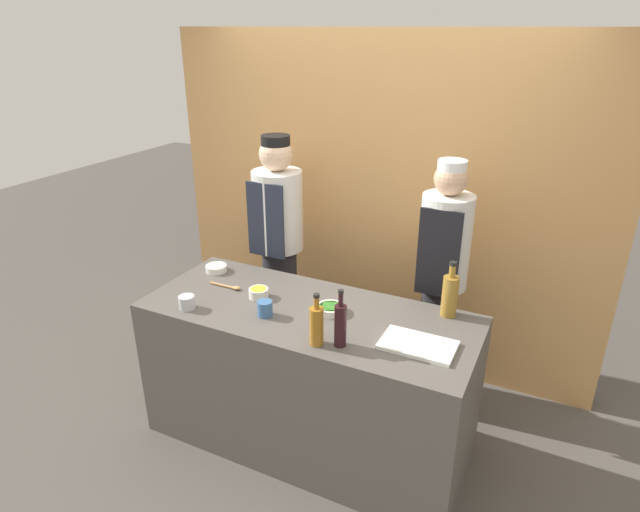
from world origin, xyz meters
name	(u,v)px	position (x,y,z in m)	size (l,w,h in m)	color
ground_plane	(309,436)	(0.00, 0.00, 0.00)	(14.00, 14.00, 0.00)	#4C4742
cabinet_wall	(380,206)	(0.00, 1.15, 1.20)	(3.22, 0.18, 2.40)	#B7844C
counter	(308,377)	(0.00, 0.00, 0.46)	(1.93, 0.79, 0.91)	#514C47
sauce_bowl_yellow	(259,293)	(-0.34, 0.02, 0.94)	(0.12, 0.12, 0.06)	silver
sauce_bowl_brown	(216,268)	(-0.79, 0.21, 0.93)	(0.14, 0.14, 0.04)	silver
sauce_bowl_green	(330,309)	(0.12, 0.04, 0.93)	(0.16, 0.16, 0.04)	silver
cutting_board	(418,345)	(0.67, -0.08, 0.92)	(0.38, 0.23, 0.02)	white
bottle_wine	(340,324)	(0.31, -0.24, 1.03)	(0.06, 0.06, 0.31)	black
bottle_amber	(316,325)	(0.20, -0.29, 1.02)	(0.07, 0.07, 0.29)	#9E661E
bottle_vinegar	(450,295)	(0.73, 0.31, 1.04)	(0.09, 0.09, 0.33)	olive
cup_blue	(265,308)	(-0.19, -0.15, 0.95)	(0.09, 0.09, 0.09)	#386093
cup_steel	(187,302)	(-0.64, -0.28, 0.95)	(0.09, 0.09, 0.08)	#B7B7BC
wooden_spoon	(228,286)	(-0.58, 0.04, 0.92)	(0.22, 0.04, 0.02)	#B2844C
chef_left	(279,245)	(-0.59, 0.69, 0.96)	(0.35, 0.35, 1.74)	#28282D
chef_right	(441,280)	(0.59, 0.69, 0.93)	(0.31, 0.31, 1.70)	#28282D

